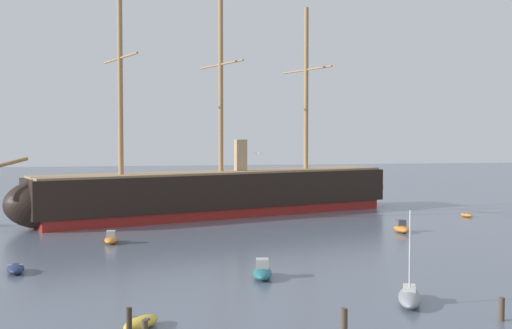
% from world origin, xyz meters
% --- Properties ---
extents(tall_ship, '(56.13, 23.98, 28.08)m').
position_xyz_m(tall_ship, '(1.21, 57.35, 3.06)').
color(tall_ship, maroon).
rests_on(tall_ship, ground).
extents(dinghy_foreground_left, '(2.56, 2.85, 0.63)m').
position_xyz_m(dinghy_foreground_left, '(-9.80, 9.62, 0.32)').
color(dinghy_foreground_left, gold).
rests_on(dinghy_foreground_left, ground).
extents(sailboat_foreground_right, '(2.99, 4.66, 5.85)m').
position_xyz_m(sailboat_foreground_right, '(6.52, 11.53, 0.49)').
color(sailboat_foreground_right, gray).
rests_on(sailboat_foreground_right, ground).
extents(motorboat_near_centre, '(2.00, 3.56, 1.41)m').
position_xyz_m(motorboat_near_centre, '(-0.93, 20.33, 0.49)').
color(motorboat_near_centre, '#236670').
rests_on(motorboat_near_centre, ground).
extents(dinghy_mid_left, '(1.76, 3.10, 0.69)m').
position_xyz_m(dinghy_mid_left, '(-18.88, 25.67, 0.35)').
color(dinghy_mid_left, '#1E284C').
rests_on(dinghy_mid_left, ground).
extents(motorboat_alongside_bow, '(1.46, 3.08, 1.26)m').
position_xyz_m(motorboat_alongside_bow, '(-12.17, 38.15, 0.44)').
color(motorboat_alongside_bow, orange).
rests_on(motorboat_alongside_bow, ground).
extents(motorboat_alongside_stern, '(1.55, 3.28, 1.34)m').
position_xyz_m(motorboat_alongside_stern, '(18.28, 39.51, 0.47)').
color(motorboat_alongside_stern, orange).
rests_on(motorboat_alongside_stern, ground).
extents(dinghy_far_right, '(1.25, 2.20, 0.49)m').
position_xyz_m(dinghy_far_right, '(31.87, 50.24, 0.25)').
color(dinghy_far_right, orange).
rests_on(dinghy_far_right, ground).
extents(dinghy_distant_centre, '(3.00, 1.86, 0.66)m').
position_xyz_m(dinghy_distant_centre, '(0.89, 65.50, 0.33)').
color(dinghy_distant_centre, silver).
rests_on(dinghy_distant_centre, ground).
extents(mooring_piling_nearest, '(0.34, 0.34, 1.32)m').
position_xyz_m(mooring_piling_nearest, '(10.10, 7.24, 0.66)').
color(mooring_piling_nearest, '#4C3D2D').
rests_on(mooring_piling_nearest, ground).
extents(mooring_piling_right_pair, '(0.29, 0.29, 1.62)m').
position_xyz_m(mooring_piling_right_pair, '(-10.42, 7.95, 0.81)').
color(mooring_piling_right_pair, '#382B1E').
rests_on(mooring_piling_right_pair, ground).
extents(mooring_piling_midwater, '(0.36, 0.36, 1.45)m').
position_xyz_m(mooring_piling_midwater, '(0.54, 6.33, 0.72)').
color(mooring_piling_midwater, '#4C3D2D').
rests_on(mooring_piling_midwater, ground).
extents(seagull_in_flight, '(1.06, 0.41, 0.13)m').
position_xyz_m(seagull_in_flight, '(1.34, 33.03, 8.75)').
color(seagull_in_flight, silver).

